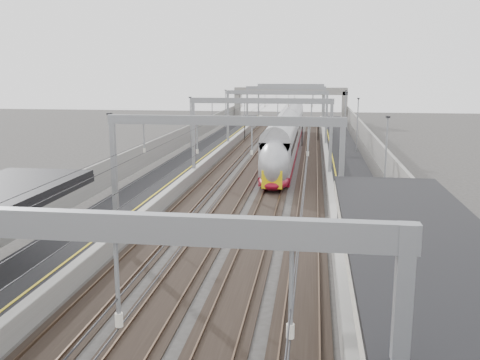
% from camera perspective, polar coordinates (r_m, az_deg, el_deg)
% --- Properties ---
extents(platform_left, '(4.00, 120.00, 1.00)m').
position_cam_1_polar(platform_left, '(53.73, -5.99, 1.32)').
color(platform_left, black).
rests_on(platform_left, ground).
extents(platform_right, '(4.00, 120.00, 1.00)m').
position_cam_1_polar(platform_right, '(52.28, 11.30, 0.87)').
color(platform_right, black).
rests_on(platform_right, ground).
extents(tracks, '(11.40, 140.00, 0.20)m').
position_cam_1_polar(tracks, '(52.48, 2.53, 0.63)').
color(tracks, black).
rests_on(tracks, ground).
extents(overhead_line, '(13.00, 140.00, 6.60)m').
position_cam_1_polar(overhead_line, '(58.26, 3.21, 7.74)').
color(overhead_line, gray).
rests_on(overhead_line, platform_left).
extents(overbridge, '(22.00, 2.20, 6.90)m').
position_cam_1_polar(overbridge, '(106.53, 5.40, 8.95)').
color(overbridge, gray).
rests_on(overbridge, ground).
extents(wall_left, '(0.30, 120.00, 3.20)m').
position_cam_1_polar(wall_left, '(54.40, -9.29, 2.53)').
color(wall_left, gray).
rests_on(wall_left, ground).
extents(wall_right, '(0.30, 120.00, 3.20)m').
position_cam_1_polar(wall_right, '(52.38, 14.85, 1.95)').
color(wall_right, gray).
rests_on(wall_right, ground).
extents(train, '(2.70, 49.12, 4.26)m').
position_cam_1_polar(train, '(65.90, 5.02, 4.61)').
color(train, maroon).
rests_on(train, ground).
extents(signal_green, '(0.32, 0.32, 3.48)m').
position_cam_1_polar(signal_green, '(77.74, 0.50, 5.94)').
color(signal_green, black).
rests_on(signal_green, ground).
extents(signal_red_near, '(0.32, 0.32, 3.48)m').
position_cam_1_polar(signal_red_near, '(73.24, 6.66, 5.52)').
color(signal_red_near, black).
rests_on(signal_red_near, ground).
extents(signal_red_far, '(0.32, 0.32, 3.48)m').
position_cam_1_polar(signal_red_far, '(78.97, 8.37, 5.90)').
color(signal_red_far, black).
rests_on(signal_red_far, ground).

